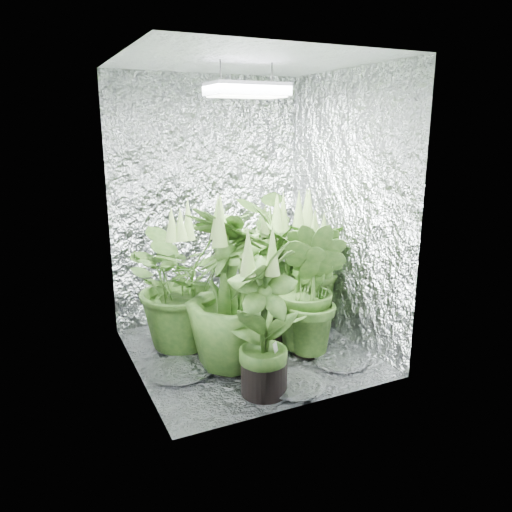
{
  "coord_description": "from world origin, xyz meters",
  "views": [
    {
      "loc": [
        -1.38,
        -3.06,
        1.61
      ],
      "look_at": [
        0.07,
        0.0,
        0.72
      ],
      "focal_mm": 35.0,
      "sensor_mm": 36.0,
      "label": 1
    }
  ],
  "objects": [
    {
      "name": "ground",
      "position": [
        0.0,
        0.0,
        0.0
      ],
      "size": [
        1.6,
        1.6,
        0.0
      ],
      "primitive_type": "plane",
      "color": "silver",
      "rests_on": "ground"
    },
    {
      "name": "walls",
      "position": [
        0.0,
        0.0,
        1.0
      ],
      "size": [
        1.62,
        1.62,
        2.0
      ],
      "color": "silver",
      "rests_on": "ground"
    },
    {
      "name": "ceiling",
      "position": [
        0.0,
        0.0,
        2.0
      ],
      "size": [
        1.6,
        1.6,
        0.01
      ],
      "primitive_type": "cube",
      "color": "silver",
      "rests_on": "walls"
    },
    {
      "name": "grow_lamp",
      "position": [
        0.0,
        0.0,
        1.83
      ],
      "size": [
        0.5,
        0.3,
        0.22
      ],
      "color": "gray",
      "rests_on": "ceiling"
    },
    {
      "name": "plant_a",
      "position": [
        -0.39,
        0.28,
        0.51
      ],
      "size": [
        1.11,
        1.11,
        1.09
      ],
      "rotation": [
        0.0,
        0.0,
        0.3
      ],
      "color": "black",
      "rests_on": "ground"
    },
    {
      "name": "plant_b",
      "position": [
        0.31,
        0.17,
        0.51
      ],
      "size": [
        0.69,
        0.69,
        1.12
      ],
      "rotation": [
        0.0,
        0.0,
        1.2
      ],
      "color": "black",
      "rests_on": "ground"
    },
    {
      "name": "plant_c",
      "position": [
        0.49,
        0.64,
        0.44
      ],
      "size": [
        0.59,
        0.59,
        0.96
      ],
      "rotation": [
        0.0,
        0.0,
        1.84
      ],
      "color": "black",
      "rests_on": "ground"
    },
    {
      "name": "plant_d",
      "position": [
        -0.2,
        -0.17,
        0.55
      ],
      "size": [
        0.82,
        0.82,
        1.19
      ],
      "rotation": [
        0.0,
        0.0,
        2.07
      ],
      "color": "black",
      "rests_on": "ground"
    },
    {
      "name": "plant_e",
      "position": [
        0.55,
        0.24,
        0.54
      ],
      "size": [
        1.12,
        1.12,
        1.13
      ],
      "rotation": [
        0.0,
        0.0,
        3.37
      ],
      "color": "black",
      "rests_on": "ground"
    },
    {
      "name": "plant_f",
      "position": [
        -0.15,
        -0.57,
        0.48
      ],
      "size": [
        0.69,
        0.69,
        1.06
      ],
      "rotation": [
        0.0,
        0.0,
        3.68
      ],
      "color": "black",
      "rests_on": "ground"
    },
    {
      "name": "plant_g",
      "position": [
        0.4,
        -0.19,
        0.49
      ],
      "size": [
        0.71,
        0.71,
        1.05
      ],
      "rotation": [
        0.0,
        0.0,
        5.17
      ],
      "color": "black",
      "rests_on": "ground"
    },
    {
      "name": "plant_h",
      "position": [
        0.06,
        0.17,
        0.41
      ],
      "size": [
        0.62,
        0.62,
        0.91
      ],
      "rotation": [
        0.0,
        0.0,
        5.77
      ],
      "color": "black",
      "rests_on": "ground"
    },
    {
      "name": "circulation_fan",
      "position": [
        0.6,
        0.28,
        0.15
      ],
      "size": [
        0.14,
        0.31,
        0.35
      ],
      "rotation": [
        0.0,
        0.0,
        -0.05
      ],
      "color": "black",
      "rests_on": "ground"
    },
    {
      "name": "plant_label",
      "position": [
        -0.09,
        -0.6,
        0.3
      ],
      "size": [
        0.05,
        0.04,
        0.07
      ],
      "primitive_type": "cube",
      "rotation": [
        -0.21,
        0.0,
        0.68
      ],
      "color": "white",
      "rests_on": "plant_f"
    }
  ]
}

